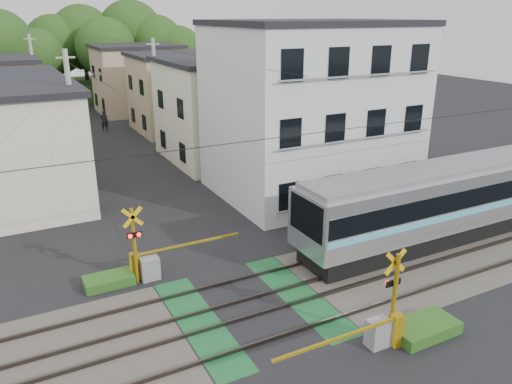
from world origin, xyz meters
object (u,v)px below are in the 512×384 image
crossing_signal_near (382,326)px  crossing_signal_far (147,262)px  apartment_block (310,109)px  pedestrian (104,121)px

crossing_signal_near → crossing_signal_far: bearing=125.3°
crossing_signal_near → apartment_block: apartment_block is taller
apartment_block → pedestrian: (-7.16, 21.03, -3.77)m
crossing_signal_near → pedestrian: bearing=92.1°
crossing_signal_near → pedestrian: 34.20m
crossing_signal_far → pedestrian: bearing=81.7°
apartment_block → pedestrian: 22.53m
crossing_signal_near → crossing_signal_far: 8.95m
crossing_signal_near → apartment_block: 14.95m
crossing_signal_near → crossing_signal_far: size_ratio=1.00×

